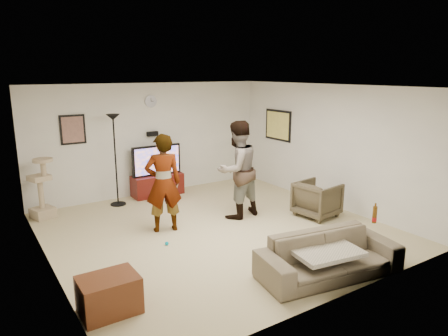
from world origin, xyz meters
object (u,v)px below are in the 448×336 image
tv (157,160)px  cat_tree (40,189)px  beer_bottle (375,215)px  sofa (329,256)px  armchair (317,199)px  side_table (109,295)px  person_right (237,170)px  tv_stand (157,185)px  floor_lamp (116,161)px  person_left (163,183)px

tv → cat_tree: (-2.47, -0.19, -0.23)m
beer_bottle → sofa: bearing=180.0°
armchair → side_table: 4.54m
cat_tree → armchair: bearing=-31.8°
cat_tree → person_right: 3.75m
sofa → side_table: (-2.81, 0.76, -0.07)m
tv → person_right: bearing=-71.7°
tv_stand → sofa: size_ratio=0.57×
floor_lamp → side_table: 4.14m
tv_stand → sofa: (0.42, -4.78, 0.05)m
tv_stand → sofa: 4.80m
person_left → armchair: size_ratio=2.31×
floor_lamp → side_table: floor_lamp is taller
person_right → side_table: size_ratio=2.80×
tv → armchair: size_ratio=1.51×
tv_stand → beer_bottle: (1.33, -4.78, 0.47)m
cat_tree → armchair: (4.49, -2.78, -0.24)m
floor_lamp → side_table: bearing=-110.2°
tv_stand → armchair: bearing=-55.8°
cat_tree → side_table: size_ratio=1.76×
tv_stand → beer_bottle: beer_bottle is taller
cat_tree → sofa: cat_tree is taller
cat_tree → person_left: bearing=-47.4°
floor_lamp → side_table: (-1.40, -3.82, -0.73)m
beer_bottle → armchair: bearing=69.2°
person_left → sofa: 3.04m
tv_stand → beer_bottle: size_ratio=4.55×
cat_tree → person_left: (1.70, -1.84, 0.28)m
tv → beer_bottle: 4.96m
sofa → tv_stand: bearing=104.4°
cat_tree → tv_stand: bearing=4.4°
sofa → side_table: sofa is taller
tv_stand → tv: bearing=0.0°
floor_lamp → person_right: bearing=-49.0°
tv → side_table: size_ratio=1.70×
tv → person_left: (-0.77, -2.03, 0.05)m
tv_stand → person_left: 2.26m
tv_stand → cat_tree: size_ratio=0.97×
person_right → beer_bottle: bearing=95.5°
tv → beer_bottle: bearing=-74.4°
floor_lamp → sofa: bearing=-72.9°
floor_lamp → armchair: 4.14m
armchair → side_table: size_ratio=1.13×
sofa → armchair: (1.60, 1.81, 0.05)m
person_left → armchair: bearing=176.7°
tv_stand → person_left: person_left is taller
person_right → side_table: (-3.10, -1.87, -0.71)m
tv → sofa: tv is taller
beer_bottle → cat_tree: bearing=129.6°
person_left → armchair: 2.99m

